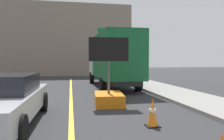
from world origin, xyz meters
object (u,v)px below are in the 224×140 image
(box_truck, at_px, (113,59))
(pickup_car, at_px, (1,100))
(arrow_board_trailer, at_px, (109,93))
(traffic_cone_mid_lane, at_px, (153,113))
(highway_guide_sign, at_px, (118,43))

(box_truck, height_order, pickup_car, box_truck)
(arrow_board_trailer, height_order, traffic_cone_mid_lane, arrow_board_trailer)
(pickup_car, height_order, traffic_cone_mid_lane, pickup_car)
(highway_guide_sign, relative_size, traffic_cone_mid_lane, 6.53)
(traffic_cone_mid_lane, bearing_deg, highway_guide_sign, 81.44)
(arrow_board_trailer, xyz_separation_m, traffic_cone_mid_lane, (0.65, -3.18, -0.10))
(highway_guide_sign, bearing_deg, pickup_car, -114.30)
(arrow_board_trailer, bearing_deg, pickup_car, -146.32)
(box_truck, relative_size, highway_guide_sign, 1.60)
(arrow_board_trailer, xyz_separation_m, box_truck, (1.27, 5.76, 1.38))
(arrow_board_trailer, bearing_deg, highway_guide_sign, 76.11)
(pickup_car, xyz_separation_m, traffic_cone_mid_lane, (4.05, -0.92, -0.32))
(box_truck, bearing_deg, traffic_cone_mid_lane, -94.00)
(box_truck, distance_m, traffic_cone_mid_lane, 9.08)
(arrow_board_trailer, relative_size, pickup_car, 0.54)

